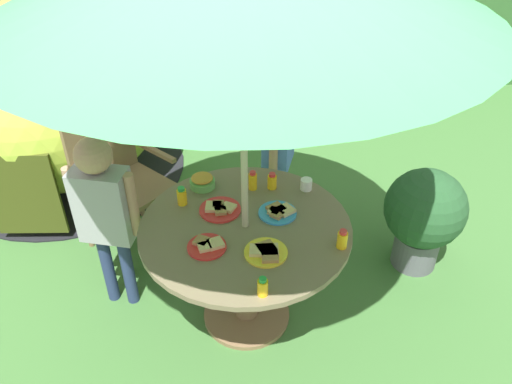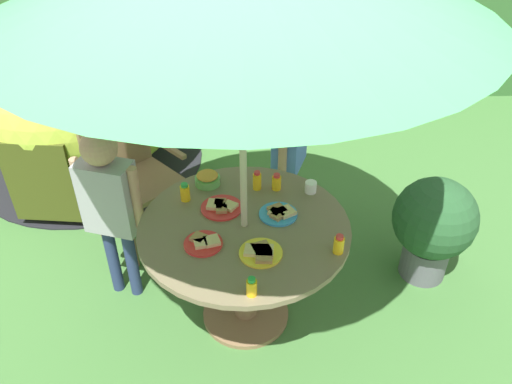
{
  "view_description": "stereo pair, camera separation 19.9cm",
  "coord_description": "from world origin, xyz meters",
  "px_view_note": "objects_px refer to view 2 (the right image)",
  "views": [
    {
      "loc": [
        -0.22,
        -2.13,
        2.52
      ],
      "look_at": [
        0.07,
        0.05,
        0.92
      ],
      "focal_mm": 35.86,
      "sensor_mm": 36.0,
      "label": 1
    },
    {
      "loc": [
        -0.02,
        -2.15,
        2.52
      ],
      "look_at": [
        0.07,
        0.05,
        0.92
      ],
      "focal_mm": 35.86,
      "sensor_mm": 36.0,
      "label": 2
    }
  ],
  "objects_px": {
    "child_in_blue_shirt": "(290,137)",
    "plate_far_right": "(261,252)",
    "child_in_grey_shirt": "(109,197)",
    "juice_bottle_center_back": "(277,182)",
    "juice_bottle_front_edge": "(257,181)",
    "cup_near": "(311,187)",
    "garden_table": "(245,250)",
    "plate_near_right": "(221,207)",
    "plate_far_left": "(279,213)",
    "wooden_chair": "(129,168)",
    "dome_tent": "(78,87)",
    "juice_bottle_mid_left": "(185,192)",
    "juice_bottle_center_front": "(252,287)",
    "snack_bowl": "(207,179)",
    "plate_near_left": "(204,242)",
    "juice_bottle_mid_right": "(339,245)",
    "potted_plant": "(433,224)"
  },
  "relations": [
    {
      "from": "juice_bottle_mid_left",
      "to": "juice_bottle_center_front",
      "type": "bearing_deg",
      "value": -64.45
    },
    {
      "from": "plate_near_right",
      "to": "juice_bottle_mid_right",
      "type": "height_order",
      "value": "juice_bottle_mid_right"
    },
    {
      "from": "garden_table",
      "to": "juice_bottle_mid_left",
      "type": "height_order",
      "value": "juice_bottle_mid_left"
    },
    {
      "from": "potted_plant",
      "to": "plate_near_right",
      "type": "distance_m",
      "value": 1.39
    },
    {
      "from": "garden_table",
      "to": "child_in_grey_shirt",
      "type": "distance_m",
      "value": 0.84
    },
    {
      "from": "potted_plant",
      "to": "child_in_grey_shirt",
      "type": "xyz_separation_m",
      "value": [
        -1.99,
        -0.08,
        0.33
      ]
    },
    {
      "from": "juice_bottle_mid_left",
      "to": "juice_bottle_front_edge",
      "type": "bearing_deg",
      "value": 12.76
    },
    {
      "from": "child_in_grey_shirt",
      "to": "wooden_chair",
      "type": "bearing_deg",
      "value": 108.7
    },
    {
      "from": "dome_tent",
      "to": "plate_near_right",
      "type": "xyz_separation_m",
      "value": [
        1.22,
        -1.71,
        0.02
      ]
    },
    {
      "from": "plate_far_right",
      "to": "juice_bottle_center_front",
      "type": "distance_m",
      "value": 0.28
    },
    {
      "from": "child_in_grey_shirt",
      "to": "juice_bottle_center_back",
      "type": "xyz_separation_m",
      "value": [
        0.97,
        0.08,
        0.02
      ]
    },
    {
      "from": "plate_near_right",
      "to": "juice_bottle_center_front",
      "type": "xyz_separation_m",
      "value": [
        0.15,
        -0.66,
        0.04
      ]
    },
    {
      "from": "child_in_blue_shirt",
      "to": "plate_far_right",
      "type": "height_order",
      "value": "child_in_blue_shirt"
    },
    {
      "from": "wooden_chair",
      "to": "juice_bottle_front_edge",
      "type": "height_order",
      "value": "wooden_chair"
    },
    {
      "from": "garden_table",
      "to": "dome_tent",
      "type": "xyz_separation_m",
      "value": [
        -1.34,
        1.86,
        0.18
      ]
    },
    {
      "from": "dome_tent",
      "to": "child_in_blue_shirt",
      "type": "relative_size",
      "value": 1.79
    },
    {
      "from": "wooden_chair",
      "to": "child_in_blue_shirt",
      "type": "bearing_deg",
      "value": -41.96
    },
    {
      "from": "snack_bowl",
      "to": "cup_near",
      "type": "bearing_deg",
      "value": -10.01
    },
    {
      "from": "juice_bottle_front_edge",
      "to": "cup_near",
      "type": "distance_m",
      "value": 0.32
    },
    {
      "from": "dome_tent",
      "to": "juice_bottle_mid_right",
      "type": "xyz_separation_m",
      "value": [
        1.82,
        -2.09,
        0.05
      ]
    },
    {
      "from": "plate_near_left",
      "to": "juice_bottle_center_back",
      "type": "xyz_separation_m",
      "value": [
        0.41,
        0.48,
        0.04
      ]
    },
    {
      "from": "child_in_grey_shirt",
      "to": "juice_bottle_center_front",
      "type": "bearing_deg",
      "value": -25.76
    },
    {
      "from": "garden_table",
      "to": "plate_far_left",
      "type": "distance_m",
      "value": 0.29
    },
    {
      "from": "plate_near_left",
      "to": "cup_near",
      "type": "distance_m",
      "value": 0.76
    },
    {
      "from": "plate_far_right",
      "to": "juice_bottle_front_edge",
      "type": "bearing_deg",
      "value": 89.47
    },
    {
      "from": "plate_near_left",
      "to": "juice_bottle_mid_left",
      "type": "xyz_separation_m",
      "value": [
        -0.12,
        0.39,
        0.04
      ]
    },
    {
      "from": "plate_near_right",
      "to": "juice_bottle_center_back",
      "type": "height_order",
      "value": "juice_bottle_center_back"
    },
    {
      "from": "plate_near_right",
      "to": "juice_bottle_center_front",
      "type": "distance_m",
      "value": 0.68
    },
    {
      "from": "plate_far_left",
      "to": "juice_bottle_front_edge",
      "type": "height_order",
      "value": "juice_bottle_front_edge"
    },
    {
      "from": "snack_bowl",
      "to": "juice_bottle_mid_left",
      "type": "height_order",
      "value": "juice_bottle_mid_left"
    },
    {
      "from": "cup_near",
      "to": "child_in_blue_shirt",
      "type": "bearing_deg",
      "value": 96.62
    },
    {
      "from": "garden_table",
      "to": "snack_bowl",
      "type": "relative_size",
      "value": 7.6
    },
    {
      "from": "potted_plant",
      "to": "snack_bowl",
      "type": "xyz_separation_m",
      "value": [
        -1.43,
        0.07,
        0.34
      ]
    },
    {
      "from": "dome_tent",
      "to": "plate_near_right",
      "type": "relative_size",
      "value": 9.23
    },
    {
      "from": "plate_far_left",
      "to": "juice_bottle_center_back",
      "type": "bearing_deg",
      "value": 89.04
    },
    {
      "from": "child_in_grey_shirt",
      "to": "juice_bottle_mid_right",
      "type": "bearing_deg",
      "value": -3.5
    },
    {
      "from": "wooden_chair",
      "to": "juice_bottle_mid_right",
      "type": "height_order",
      "value": "wooden_chair"
    },
    {
      "from": "wooden_chair",
      "to": "child_in_grey_shirt",
      "type": "relative_size",
      "value": 0.82
    },
    {
      "from": "garden_table",
      "to": "dome_tent",
      "type": "bearing_deg",
      "value": 125.92
    },
    {
      "from": "garden_table",
      "to": "juice_bottle_mid_right",
      "type": "bearing_deg",
      "value": -26.5
    },
    {
      "from": "juice_bottle_front_edge",
      "to": "cup_near",
      "type": "bearing_deg",
      "value": -8.52
    },
    {
      "from": "garden_table",
      "to": "plate_near_right",
      "type": "height_order",
      "value": "plate_near_right"
    },
    {
      "from": "dome_tent",
      "to": "child_in_grey_shirt",
      "type": "height_order",
      "value": "dome_tent"
    },
    {
      "from": "plate_far_left",
      "to": "wooden_chair",
      "type": "bearing_deg",
      "value": 141.25
    },
    {
      "from": "plate_far_left",
      "to": "cup_near",
      "type": "relative_size",
      "value": 3.12
    },
    {
      "from": "potted_plant",
      "to": "juice_bottle_mid_left",
      "type": "xyz_separation_m",
      "value": [
        -1.55,
        -0.08,
        0.36
      ]
    },
    {
      "from": "plate_near_left",
      "to": "juice_bottle_front_edge",
      "type": "height_order",
      "value": "juice_bottle_front_edge"
    },
    {
      "from": "plate_near_right",
      "to": "snack_bowl",
      "type": "bearing_deg",
      "value": 109.2
    },
    {
      "from": "garden_table",
      "to": "plate_near_right",
      "type": "bearing_deg",
      "value": 130.0
    },
    {
      "from": "juice_bottle_front_edge",
      "to": "juice_bottle_mid_left",
      "type": "bearing_deg",
      "value": -167.24
    }
  ]
}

